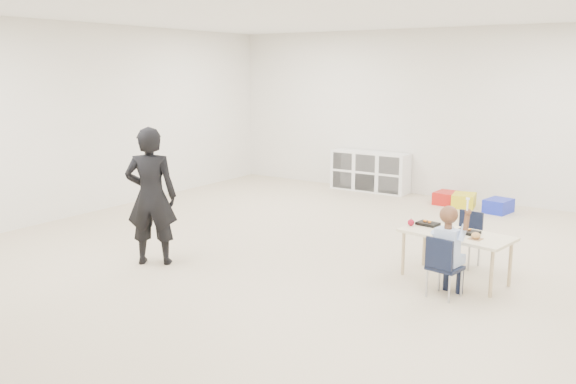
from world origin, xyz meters
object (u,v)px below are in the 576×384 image
Objects in this scene: child at (446,249)px; adult at (151,196)px; cubby_shelf at (370,171)px; table at (455,256)px; chair_near at (445,267)px.

adult is (-3.06, -0.80, 0.29)m from child.
cubby_shelf is (-2.88, 4.27, -0.12)m from child.
table is 0.76× the size of adult.
table is 1.94× the size of chair_near.
table is at bearing -53.19° from cubby_shelf.
cubby_shelf reaches higher than table.
chair_near reaches higher than table.
table is 3.31m from adult.
cubby_shelf reaches higher than chair_near.
chair_near is at bearing -55.98° from cubby_shelf.
child is (0.07, -0.51, 0.22)m from table.
child reaches higher than chair_near.
table is 4.70m from cubby_shelf.
child is 0.68× the size of cubby_shelf.
table is at bearing 170.41° from adult.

